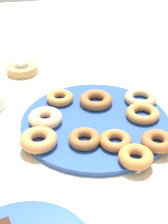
{
  "coord_description": "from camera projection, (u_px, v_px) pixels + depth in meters",
  "views": [
    {
      "loc": [
        -0.69,
        0.18,
        0.51
      ],
      "look_at": [
        0.0,
        0.03,
        0.04
      ],
      "focal_mm": 53.73,
      "sensor_mm": 36.0,
      "label": 1
    }
  ],
  "objects": [
    {
      "name": "donut_3",
      "position": [
        60.0,
        98.0,
        0.94
      ],
      "size": [
        0.1,
        0.1,
        0.02
      ],
      "primitive_type": "torus",
      "rotation": [
        0.0,
        0.0,
        2.61
      ],
      "color": "#BC7A3D",
      "rests_on": "donut_plate"
    },
    {
      "name": "donut_2",
      "position": [
        136.0,
        157.0,
        0.73
      ],
      "size": [
        0.09,
        0.09,
        0.02
      ],
      "primitive_type": "torus",
      "rotation": [
        0.0,
        0.0,
        2.87
      ],
      "color": "#BC7A3D",
      "rests_on": "donut_plate"
    },
    {
      "name": "tealight",
      "position": [
        22.0,
        63.0,
        1.1
      ],
      "size": [
        0.05,
        0.05,
        0.01
      ],
      "primitive_type": "cylinder",
      "color": "silver",
      "rests_on": "candle_holder"
    },
    {
      "name": "donut_4",
      "position": [
        143.0,
        113.0,
        0.87
      ],
      "size": [
        0.12,
        0.12,
        0.02
      ],
      "primitive_type": "torus",
      "rotation": [
        0.0,
        0.0,
        0.75
      ],
      "color": "#BC7A3D",
      "rests_on": "donut_plate"
    },
    {
      "name": "donut_5",
      "position": [
        45.0,
        118.0,
        0.85
      ],
      "size": [
        0.11,
        0.11,
        0.03
      ],
      "primitive_type": "torus",
      "rotation": [
        0.0,
        0.0,
        4.37
      ],
      "color": "#EABC84",
      "rests_on": "donut_plate"
    },
    {
      "name": "ground_plane",
      "position": [
        95.0,
        125.0,
        0.87
      ],
      "size": [
        2.4,
        2.4,
        0.0
      ],
      "primitive_type": "plane",
      "color": "beige"
    },
    {
      "name": "donut_0",
      "position": [
        96.0,
        100.0,
        0.92
      ],
      "size": [
        0.12,
        0.12,
        0.03
      ],
      "primitive_type": "torus",
      "rotation": [
        0.0,
        0.0,
        1.16
      ],
      "color": "#995B2D",
      "rests_on": "donut_plate"
    },
    {
      "name": "donut_1",
      "position": [
        85.0,
        139.0,
        0.78
      ],
      "size": [
        0.1,
        0.1,
        0.02
      ],
      "primitive_type": "torus",
      "rotation": [
        0.0,
        0.0,
        2.08
      ],
      "color": "#995B2D",
      "rests_on": "donut_plate"
    },
    {
      "name": "candle_holder",
      "position": [
        22.0,
        69.0,
        1.11
      ],
      "size": [
        0.1,
        0.1,
        0.03
      ],
      "primitive_type": "cylinder",
      "color": "tan",
      "rests_on": "ground_plane"
    },
    {
      "name": "donut_7",
      "position": [
        116.0,
        141.0,
        0.78
      ],
      "size": [
        0.09,
        0.09,
        0.02
      ],
      "primitive_type": "torus",
      "rotation": [
        0.0,
        0.0,
        1.29
      ],
      "color": "#AD6B33",
      "rests_on": "donut_plate"
    },
    {
      "name": "donut_6",
      "position": [
        158.0,
        141.0,
        0.77
      ],
      "size": [
        0.1,
        0.1,
        0.02
      ],
      "primitive_type": "torus",
      "rotation": [
        0.0,
        0.0,
        5.87
      ],
      "color": "#995B2D",
      "rests_on": "donut_plate"
    },
    {
      "name": "donut_plate",
      "position": [
        95.0,
        123.0,
        0.87
      ],
      "size": [
        0.38,
        0.38,
        0.01
      ],
      "primitive_type": "cylinder",
      "color": "#284C9E",
      "rests_on": "ground_plane"
    },
    {
      "name": "donut_8",
      "position": [
        39.0,
        140.0,
        0.77
      ],
      "size": [
        0.1,
        0.1,
        0.03
      ],
      "primitive_type": "torus",
      "rotation": [
        0.0,
        0.0,
        1.78
      ],
      "color": "#C6844C",
      "rests_on": "donut_plate"
    },
    {
      "name": "donut_9",
      "position": [
        141.0,
        98.0,
        0.93
      ],
      "size": [
        0.13,
        0.13,
        0.02
      ],
      "primitive_type": "torus",
      "rotation": [
        0.0,
        0.0,
        2.47
      ],
      "color": "tan",
      "rests_on": "donut_plate"
    }
  ]
}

